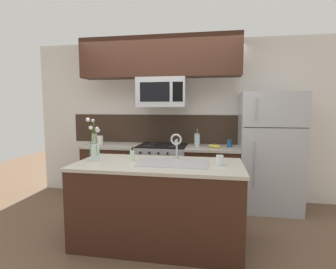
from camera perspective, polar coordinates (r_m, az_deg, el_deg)
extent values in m
plane|color=brown|center=(3.57, -4.10, -19.28)|extent=(10.00, 10.00, 0.00)
cube|color=silver|center=(4.44, 3.57, 3.14)|extent=(5.20, 0.10, 2.60)
cube|color=#332319|center=(4.44, -0.38, 1.21)|extent=(3.31, 0.01, 0.48)
cube|color=#381E14|center=(4.47, -11.63, -8.15)|extent=(0.88, 0.62, 0.88)
cube|color=#B2AD9E|center=(4.38, -11.76, -2.37)|extent=(0.91, 0.65, 0.03)
cube|color=#381E14|center=(4.17, 9.53, -9.15)|extent=(0.80, 0.62, 0.88)
cube|color=#B2AD9E|center=(4.07, 9.64, -2.96)|extent=(0.83, 0.65, 0.03)
cube|color=#A8AAAF|center=(4.24, -1.17, -8.56)|extent=(0.76, 0.62, 0.91)
cube|color=black|center=(4.15, -1.18, -2.39)|extent=(0.76, 0.62, 0.01)
cylinder|color=black|center=(4.05, -4.09, -2.46)|extent=(0.15, 0.15, 0.01)
cylinder|color=black|center=(3.98, 1.02, -2.60)|extent=(0.15, 0.15, 0.01)
cylinder|color=black|center=(4.32, -3.21, -1.93)|extent=(0.15, 0.15, 0.01)
cylinder|color=black|center=(4.25, 1.59, -2.05)|extent=(0.15, 0.15, 0.01)
cylinder|color=black|center=(3.91, -6.05, -3.92)|extent=(0.03, 0.02, 0.03)
cylinder|color=black|center=(3.87, -4.10, -3.99)|extent=(0.03, 0.02, 0.03)
cylinder|color=black|center=(3.84, -2.11, -4.06)|extent=(0.03, 0.02, 0.03)
cylinder|color=black|center=(3.82, -0.10, -4.13)|extent=(0.03, 0.02, 0.03)
cylinder|color=black|center=(3.80, 1.94, -4.19)|extent=(0.03, 0.02, 0.03)
cube|color=#A8AAAF|center=(4.09, -1.26, 9.12)|extent=(0.74, 0.40, 0.45)
cube|color=black|center=(3.91, -2.93, 9.26)|extent=(0.45, 0.00, 0.28)
cube|color=black|center=(3.84, 2.12, 9.31)|extent=(0.15, 0.00, 0.28)
cube|color=#381E14|center=(4.13, -1.94, 16.40)|extent=(2.44, 0.34, 0.60)
cube|color=#A8AAAF|center=(4.18, 21.11, -3.43)|extent=(0.86, 0.72, 1.73)
cube|color=black|center=(3.78, 22.38, 1.37)|extent=(0.83, 0.00, 0.01)
cylinder|color=#99999E|center=(3.71, 18.67, 5.18)|extent=(0.01, 0.01, 0.31)
cylinder|color=#99999E|center=(3.79, 18.27, -6.40)|extent=(0.01, 0.01, 0.66)
cylinder|color=silver|center=(4.53, -15.67, -0.88)|extent=(0.08, 0.08, 0.17)
cylinder|color=#4C331E|center=(4.52, -15.70, 0.33)|extent=(0.08, 0.08, 0.02)
cylinder|color=silver|center=(4.42, -14.53, -1.15)|extent=(0.09, 0.09, 0.15)
cylinder|color=black|center=(4.41, -14.56, -0.06)|extent=(0.09, 0.09, 0.02)
ellipsoid|color=yellow|center=(4.00, 10.05, -2.56)|extent=(0.17, 0.11, 0.05)
ellipsoid|color=yellow|center=(4.02, 10.13, -2.53)|extent=(0.18, 0.06, 0.06)
ellipsoid|color=yellow|center=(4.00, 10.23, -2.57)|extent=(0.18, 0.06, 0.06)
ellipsoid|color=yellow|center=(4.02, 10.33, -2.53)|extent=(0.17, 0.11, 0.05)
cylinder|color=brown|center=(4.00, 10.19, -2.14)|extent=(0.02, 0.02, 0.03)
cylinder|color=silver|center=(4.13, 6.35, -1.29)|extent=(0.09, 0.09, 0.18)
cylinder|color=#A3A3AA|center=(4.11, 6.37, 0.09)|extent=(0.08, 0.08, 0.02)
cylinder|color=#A3A3AA|center=(4.11, 6.37, 0.58)|extent=(0.01, 0.01, 0.05)
sphere|color=#A3A3AA|center=(4.11, 6.38, 1.03)|extent=(0.02, 0.02, 0.02)
cylinder|color=#1E5184|center=(4.12, 13.22, -1.92)|extent=(0.08, 0.08, 0.11)
cube|color=#381E14|center=(3.04, -2.09, -14.94)|extent=(1.80, 0.84, 0.88)
cube|color=#B2AD9E|center=(2.91, -2.12, -6.54)|extent=(1.83, 0.87, 0.03)
cube|color=#ADAFB5|center=(2.87, 1.18, -6.25)|extent=(0.76, 0.44, 0.01)
cube|color=#ADAFB5|center=(2.92, -2.25, -7.63)|extent=(0.30, 0.33, 0.15)
cube|color=#ADAFB5|center=(2.87, 4.66, -7.90)|extent=(0.30, 0.33, 0.15)
cylinder|color=#B7BABF|center=(3.12, 1.91, -5.13)|extent=(0.04, 0.04, 0.02)
cylinder|color=#B7BABF|center=(3.10, 1.92, -2.96)|extent=(0.02, 0.02, 0.22)
torus|color=#B7BABF|center=(3.03, 1.78, -1.07)|extent=(0.13, 0.02, 0.13)
cylinder|color=#B7BABF|center=(2.98, 1.63, -1.77)|extent=(0.02, 0.02, 0.06)
cube|color=#B7BABF|center=(3.11, 2.55, -4.70)|extent=(0.07, 0.01, 0.01)
cylinder|color=beige|center=(3.00, -7.78, -4.58)|extent=(0.05, 0.05, 0.13)
cylinder|color=black|center=(2.99, -7.80, -3.13)|extent=(0.02, 0.02, 0.02)
cube|color=black|center=(2.98, -7.51, -2.80)|extent=(0.03, 0.01, 0.01)
cylinder|color=silver|center=(2.83, 11.18, -5.52)|extent=(0.08, 0.08, 0.11)
cylinder|color=silver|center=(3.13, -15.60, -3.66)|extent=(0.10, 0.10, 0.20)
cylinder|color=silver|center=(3.14, -15.57, -4.81)|extent=(0.09, 0.09, 0.06)
cylinder|color=#386B2D|center=(3.10, -16.03, -1.51)|extent=(0.03, 0.05, 0.32)
sphere|color=silver|center=(3.07, -16.50, 1.41)|extent=(0.04, 0.04, 0.04)
cylinder|color=#386B2D|center=(3.08, -15.40, -1.60)|extent=(0.06, 0.06, 0.31)
sphere|color=silver|center=(3.02, -15.22, 1.27)|extent=(0.04, 0.04, 0.04)
cylinder|color=#386B2D|center=(3.16, -15.81, -0.70)|extent=(0.06, 0.08, 0.39)
sphere|color=silver|center=(3.19, -16.03, 2.92)|extent=(0.04, 0.04, 0.04)
cylinder|color=#386B2D|center=(3.11, -15.33, -1.77)|extent=(0.04, 0.02, 0.29)
sphere|color=silver|center=(3.09, -15.07, 0.87)|extent=(0.05, 0.05, 0.05)
cylinder|color=#386B2D|center=(3.09, -16.31, -0.69)|extent=(0.05, 0.06, 0.41)
sphere|color=silver|center=(3.06, -17.06, 3.08)|extent=(0.05, 0.05, 0.05)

